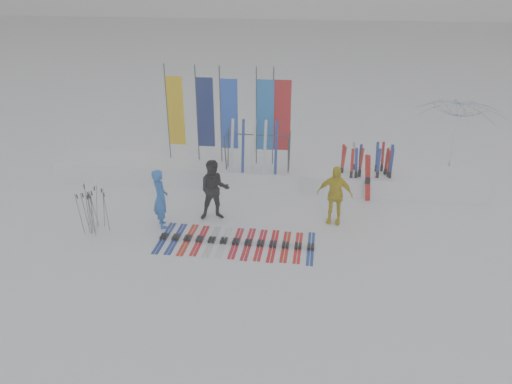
# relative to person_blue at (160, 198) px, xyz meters

# --- Properties ---
(ground) EXTENTS (120.00, 120.00, 0.00)m
(ground) POSITION_rel_person_blue_xyz_m (2.37, -1.16, -0.84)
(ground) COLOR white
(ground) RESTS_ON ground
(snow_bank) EXTENTS (14.00, 1.60, 0.60)m
(snow_bank) POSITION_rel_person_blue_xyz_m (2.37, 3.44, -0.54)
(snow_bank) COLOR white
(snow_bank) RESTS_ON ground
(person_blue) EXTENTS (0.65, 0.73, 1.68)m
(person_blue) POSITION_rel_person_blue_xyz_m (0.00, 0.00, 0.00)
(person_blue) COLOR blue
(person_blue) RESTS_ON ground
(person_black) EXTENTS (1.01, 0.88, 1.76)m
(person_black) POSITION_rel_person_blue_xyz_m (1.36, 0.66, 0.04)
(person_black) COLOR black
(person_black) RESTS_ON ground
(person_yellow) EXTENTS (1.05, 0.56, 1.70)m
(person_yellow) POSITION_rel_person_blue_xyz_m (4.71, 0.90, 0.01)
(person_yellow) COLOR #D5BE0D
(person_yellow) RESTS_ON ground
(tent_canopy) EXTENTS (3.01, 3.06, 2.66)m
(tent_canopy) POSITION_rel_person_blue_xyz_m (8.73, 5.07, 0.49)
(tent_canopy) COLOR white
(tent_canopy) RESTS_ON ground
(ski_row) EXTENTS (4.07, 1.68, 0.07)m
(ski_row) POSITION_rel_person_blue_xyz_m (2.19, -0.67, -0.81)
(ski_row) COLOR navy
(ski_row) RESTS_ON ground
(pole_cluster) EXTENTS (0.73, 0.69, 1.26)m
(pole_cluster) POSITION_rel_person_blue_xyz_m (-1.74, -0.54, -0.24)
(pole_cluster) COLOR #595B60
(pole_cluster) RESTS_ON ground
(feather_flags) EXTENTS (4.12, 0.19, 3.20)m
(feather_flags) POSITION_rel_person_blue_xyz_m (1.27, 3.67, 1.40)
(feather_flags) COLOR #383A3F
(feather_flags) RESTS_ON ground
(ski_rack) EXTENTS (2.04, 0.80, 1.23)m
(ski_rack) POSITION_rel_person_blue_xyz_m (2.26, 3.04, 0.54)
(ski_rack) COLOR #383A3F
(ski_rack) RESTS_ON ground
(upright_skis) EXTENTS (1.58, 1.06, 1.66)m
(upright_skis) POSITION_rel_person_blue_xyz_m (5.80, 3.06, -0.07)
(upright_skis) COLOR silver
(upright_skis) RESTS_ON ground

